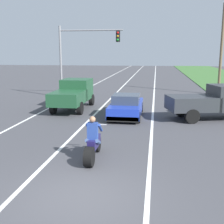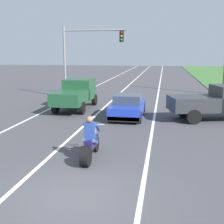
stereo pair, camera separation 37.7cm
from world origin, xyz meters
The scene contains 9 objects.
ground_plane centered at (0.00, 0.00, 0.00)m, with size 160.00×160.00×0.00m, color #424247.
lane_stripe_left_solid centered at (-5.40, 20.00, 0.00)m, with size 0.14×120.00×0.01m, color white.
lane_stripe_right_solid centered at (1.80, 20.00, 0.00)m, with size 0.14×120.00×0.01m, color white.
lane_stripe_centre_dashed centered at (-1.80, 20.00, 0.00)m, with size 0.14×120.00×0.01m, color white.
motorcycle_with_rider centered at (-0.23, 2.68, 0.59)m, with size 0.70×2.21×1.62m.
sports_car_blue centered at (0.22, 10.13, 0.63)m, with size 1.84×4.30×1.37m.
pickup_truck_left_lane_dark_green centered at (-3.58, 11.94, 1.11)m, with size 2.02×4.80×1.98m.
pickup_truck_right_shoulder_dark_grey centered at (5.28, 10.19, 1.11)m, with size 5.14×3.14×1.98m.
traffic_light_mast_near centered at (-4.41, 17.16, 4.05)m, with size 5.39×0.34×6.00m.
Camera 2 is at (2.29, -6.97, 3.80)m, focal length 46.75 mm.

